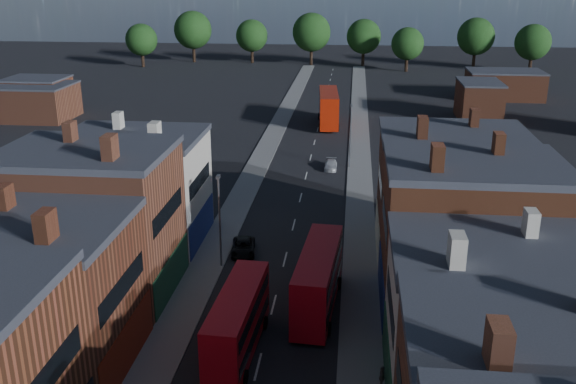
% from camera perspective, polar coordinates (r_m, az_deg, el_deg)
% --- Properties ---
extents(pavement_west, '(3.00, 200.00, 0.12)m').
position_cam_1_polar(pavement_west, '(73.30, -3.81, 0.24)').
color(pavement_west, gray).
rests_on(pavement_west, ground).
extents(pavement_east, '(3.00, 200.00, 0.12)m').
position_cam_1_polar(pavement_east, '(72.32, 6.40, -0.11)').
color(pavement_east, gray).
rests_on(pavement_east, ground).
extents(lamp_post_2, '(0.25, 0.70, 8.12)m').
position_cam_1_polar(lamp_post_2, '(53.03, -6.11, -2.05)').
color(lamp_post_2, slate).
rests_on(lamp_post_2, ground).
extents(lamp_post_3, '(0.25, 0.70, 8.12)m').
position_cam_1_polar(lamp_post_3, '(80.60, 5.58, 5.38)').
color(lamp_post_3, slate).
rests_on(lamp_post_3, ground).
extents(bus_0, '(2.91, 10.09, 4.31)m').
position_cam_1_polar(bus_0, '(42.30, -4.49, -11.39)').
color(bus_0, red).
rests_on(bus_0, ground).
extents(bus_1, '(3.31, 10.87, 4.63)m').
position_cam_1_polar(bus_1, '(47.16, 2.69, -7.70)').
color(bus_1, red).
rests_on(bus_1, ground).
extents(bus_2, '(3.80, 12.71, 5.42)m').
position_cam_1_polar(bus_2, '(103.74, 3.63, 7.53)').
color(bus_2, '#AC1C07').
rests_on(bus_2, ground).
extents(car_2, '(2.51, 4.51, 1.19)m').
position_cam_1_polar(car_2, '(56.94, -3.99, -4.92)').
color(car_2, black).
rests_on(car_2, ground).
extents(car_3, '(1.53, 3.73, 1.08)m').
position_cam_1_polar(car_3, '(80.82, 3.82, 2.41)').
color(car_3, silver).
rests_on(car_3, ground).
extents(ped_3, '(0.49, 0.93, 1.52)m').
position_cam_1_polar(ped_3, '(40.00, 8.36, -16.02)').
color(ped_3, '#504944').
rests_on(ped_3, pavement_east).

